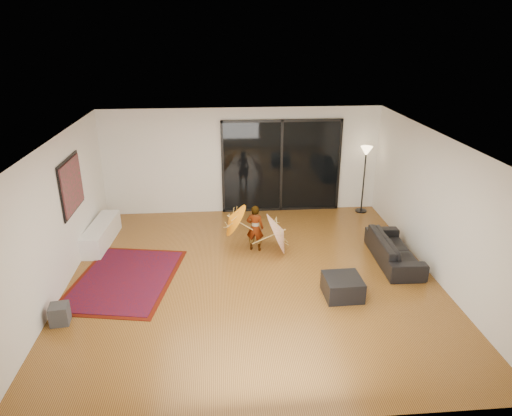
{
  "coord_description": "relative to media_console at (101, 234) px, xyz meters",
  "views": [
    {
      "loc": [
        -0.57,
        -7.68,
        4.52
      ],
      "look_at": [
        0.14,
        0.88,
        1.1
      ],
      "focal_mm": 32.0,
      "sensor_mm": 36.0,
      "label": 1
    }
  ],
  "objects": [
    {
      "name": "wall_front",
      "position": [
        3.25,
        -5.3,
        1.12
      ],
      "size": [
        7.0,
        0.0,
        7.0
      ],
      "primitive_type": "plane",
      "rotation": [
        -1.57,
        0.0,
        0.0
      ],
      "color": "silver",
      "rests_on": "floor"
    },
    {
      "name": "child",
      "position": [
        3.39,
        -0.59,
        0.28
      ],
      "size": [
        0.43,
        0.34,
        1.02
      ],
      "primitive_type": "imported",
      "rotation": [
        0.0,
        0.0,
        2.87
      ],
      "color": "#999999",
      "rests_on": "floor"
    },
    {
      "name": "wall_right",
      "position": [
        6.75,
        -1.8,
        1.12
      ],
      "size": [
        0.0,
        7.0,
        7.0
      ],
      "primitive_type": "plane",
      "rotation": [
        1.57,
        0.0,
        -1.57
      ],
      "color": "silver",
      "rests_on": "floor"
    },
    {
      "name": "parasol_orange",
      "position": [
        2.84,
        -0.64,
        0.5
      ],
      "size": [
        0.56,
        0.76,
        0.85
      ],
      "rotation": [
        0.0,
        -0.99,
        0.0
      ],
      "color": "orange",
      "rests_on": "child"
    },
    {
      "name": "ottoman",
      "position": [
        4.81,
        -2.56,
        -0.05
      ],
      "size": [
        0.67,
        0.67,
        0.37
      ],
      "primitive_type": "cube",
      "rotation": [
        0.0,
        0.0,
        0.03
      ],
      "color": "black",
      "rests_on": "floor"
    },
    {
      "name": "floor_lamp",
      "position": [
        6.35,
        1.38,
        1.14
      ],
      "size": [
        0.3,
        0.3,
        1.74
      ],
      "color": "black",
      "rests_on": "floor"
    },
    {
      "name": "ceiling",
      "position": [
        3.25,
        -1.8,
        2.47
      ],
      "size": [
        7.0,
        7.0,
        0.0
      ],
      "primitive_type": "plane",
      "rotation": [
        3.14,
        0.0,
        0.0
      ],
      "color": "white",
      "rests_on": "wall_back"
    },
    {
      "name": "media_console",
      "position": [
        0.0,
        0.0,
        0.0
      ],
      "size": [
        0.53,
        1.71,
        0.47
      ],
      "primitive_type": "cube",
      "rotation": [
        0.0,
        0.0,
        -0.07
      ],
      "color": "white",
      "rests_on": "floor"
    },
    {
      "name": "persian_rug",
      "position": [
        0.79,
        -1.66,
        -0.22
      ],
      "size": [
        2.24,
        2.81,
        0.02
      ],
      "rotation": [
        0.0,
        0.0,
        -0.18
      ],
      "color": "#4E1106",
      "rests_on": "floor"
    },
    {
      "name": "wall_back",
      "position": [
        3.25,
        1.7,
        1.12
      ],
      "size": [
        7.0,
        0.0,
        7.0
      ],
      "primitive_type": "plane",
      "rotation": [
        1.57,
        0.0,
        0.0
      ],
      "color": "silver",
      "rests_on": "floor"
    },
    {
      "name": "sofa",
      "position": [
        6.2,
        -1.36,
        0.03
      ],
      "size": [
        0.78,
        1.87,
        0.54
      ],
      "primitive_type": "imported",
      "rotation": [
        0.0,
        0.0,
        1.54
      ],
      "color": "black",
      "rests_on": "floor"
    },
    {
      "name": "sliding_door",
      "position": [
        4.25,
        1.67,
        0.97
      ],
      "size": [
        3.06,
        0.07,
        2.4
      ],
      "color": "black",
      "rests_on": "wall_back"
    },
    {
      "name": "wall_left",
      "position": [
        -0.25,
        -1.8,
        1.12
      ],
      "size": [
        0.0,
        7.0,
        7.0
      ],
      "primitive_type": "plane",
      "rotation": [
        1.57,
        0.0,
        1.57
      ],
      "color": "silver",
      "rests_on": "floor"
    },
    {
      "name": "painting",
      "position": [
        -0.21,
        -0.8,
        1.42
      ],
      "size": [
        0.04,
        1.28,
        1.08
      ],
      "color": "black",
      "rests_on": "wall_left"
    },
    {
      "name": "speaker",
      "position": [
        0.0,
        -2.98,
        -0.07
      ],
      "size": [
        0.33,
        0.33,
        0.34
      ],
      "primitive_type": "cube",
      "rotation": [
        0.0,
        0.0,
        0.12
      ],
      "color": "#424244",
      "rests_on": "floor"
    },
    {
      "name": "parasol_white",
      "position": [
        3.99,
        -0.74,
        0.27
      ],
      "size": [
        0.55,
        0.94,
        0.96
      ],
      "rotation": [
        0.0,
        1.16,
        0.0
      ],
      "color": "white",
      "rests_on": "floor"
    },
    {
      "name": "floor",
      "position": [
        3.25,
        -1.8,
        -0.23
      ],
      "size": [
        7.0,
        7.0,
        0.0
      ],
      "primitive_type": "plane",
      "color": "#956228",
      "rests_on": "ground"
    }
  ]
}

